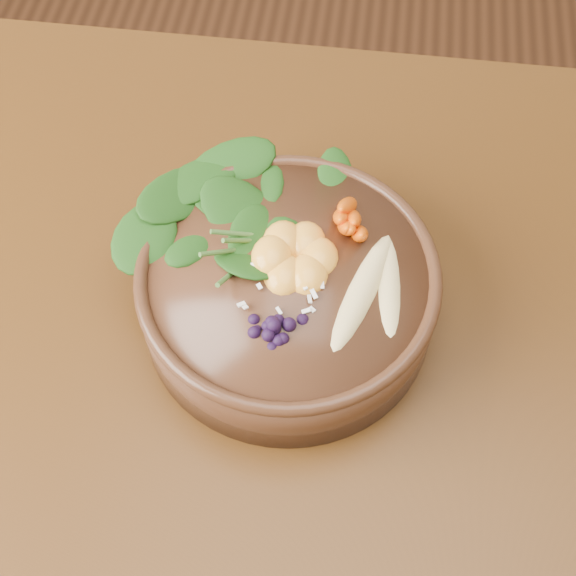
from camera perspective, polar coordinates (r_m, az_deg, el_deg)
name	(u,v)px	position (r m, az deg, el deg)	size (l,w,h in m)	color
stoneware_bowl	(288,294)	(0.70, 0.00, -0.44)	(0.26, 0.26, 0.07)	#3F2618
kale_heap	(259,200)	(0.69, -2.05, 6.31)	(0.17, 0.15, 0.04)	#1B4612
carrot_cluster	(363,194)	(0.68, 5.35, 6.65)	(0.05, 0.05, 0.07)	#F25B04
banana_halves	(377,280)	(0.66, 6.35, 0.55)	(0.07, 0.14, 0.02)	#E0CC84
mandarin_cluster	(295,248)	(0.67, 0.51, 2.87)	(0.07, 0.08, 0.03)	#F3A02E
blueberry_pile	(273,315)	(0.63, -1.04, -1.96)	(0.12, 0.09, 0.04)	black
coconut_flakes	(284,288)	(0.66, -0.26, 0.01)	(0.08, 0.06, 0.01)	white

